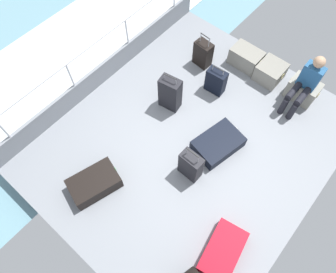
{
  "coord_description": "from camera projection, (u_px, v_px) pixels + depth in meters",
  "views": [
    {
      "loc": [
        1.41,
        -2.28,
        4.99
      ],
      "look_at": [
        -0.29,
        -0.31,
        0.25
      ],
      "focal_mm": 33.92,
      "sensor_mm": 36.0,
      "label": 1
    }
  ],
  "objects": [
    {
      "name": "suitcase_2",
      "position": [
        191.0,
        165.0,
        5.1
      ],
      "size": [
        0.37,
        0.22,
        0.77
      ],
      "color": "black",
      "rests_on": "ground_plane"
    },
    {
      "name": "gunwale_port",
      "position": [
        105.0,
        71.0,
        6.13
      ],
      "size": [
        0.06,
        5.2,
        0.45
      ],
      "primitive_type": "cube",
      "color": "gray",
      "rests_on": "ground_plane"
    },
    {
      "name": "sea_wake",
      "position": [
        65.0,
        55.0,
        7.08
      ],
      "size": [
        12.0,
        12.0,
        0.01
      ],
      "color": "#6B99A8",
      "rests_on": "ground_plane"
    },
    {
      "name": "railing_port",
      "position": [
        99.0,
        50.0,
        5.65
      ],
      "size": [
        0.04,
        4.2,
        1.02
      ],
      "color": "silver",
      "rests_on": "ground_plane"
    },
    {
      "name": "cargo_crate_0",
      "position": [
        246.0,
        58.0,
        6.35
      ],
      "size": [
        0.65,
        0.4,
        0.37
      ],
      "color": "gray",
      "rests_on": "ground_plane"
    },
    {
      "name": "suitcase_3",
      "position": [
        170.0,
        93.0,
        5.71
      ],
      "size": [
        0.41,
        0.29,
        0.83
      ],
      "color": "black",
      "rests_on": "ground_plane"
    },
    {
      "name": "ground_plane",
      "position": [
        191.0,
        142.0,
        5.68
      ],
      "size": [
        4.4,
        5.2,
        0.06
      ],
      "primitive_type": "cube",
      "color": "gray"
    },
    {
      "name": "suitcase_6",
      "position": [
        203.0,
        54.0,
        6.28
      ],
      "size": [
        0.36,
        0.25,
        0.75
      ],
      "color": "black",
      "rests_on": "ground_plane"
    },
    {
      "name": "suitcase_0",
      "position": [
        218.0,
        144.0,
        5.49
      ],
      "size": [
        0.72,
        0.92,
        0.23
      ],
      "color": "black",
      "rests_on": "ground_plane"
    },
    {
      "name": "suitcase_4",
      "position": [
        94.0,
        183.0,
        5.12
      ],
      "size": [
        0.7,
        0.89,
        0.27
      ],
      "color": "black",
      "rests_on": "ground_plane"
    },
    {
      "name": "suitcase_5",
      "position": [
        216.0,
        81.0,
        5.97
      ],
      "size": [
        0.39,
        0.23,
        0.63
      ],
      "color": "black",
      "rests_on": "ground_plane"
    },
    {
      "name": "passenger_seated",
      "position": [
        306.0,
        83.0,
        5.54
      ],
      "size": [
        0.34,
        0.66,
        1.11
      ],
      "color": "#26598C",
      "rests_on": "ground_plane"
    },
    {
      "name": "cargo_crate_1",
      "position": [
        270.0,
        72.0,
        6.18
      ],
      "size": [
        0.52,
        0.5,
        0.36
      ],
      "color": "gray",
      "rests_on": "ground_plane"
    },
    {
      "name": "suitcase_1",
      "position": [
        223.0,
        251.0,
        4.65
      ],
      "size": [
        0.61,
        0.89,
        0.21
      ],
      "color": "#B70C1E",
      "rests_on": "ground_plane"
    },
    {
      "name": "cargo_crate_2",
      "position": [
        303.0,
        90.0,
        5.94
      ],
      "size": [
        0.58,
        0.38,
        0.41
      ],
      "color": "gray",
      "rests_on": "ground_plane"
    }
  ]
}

